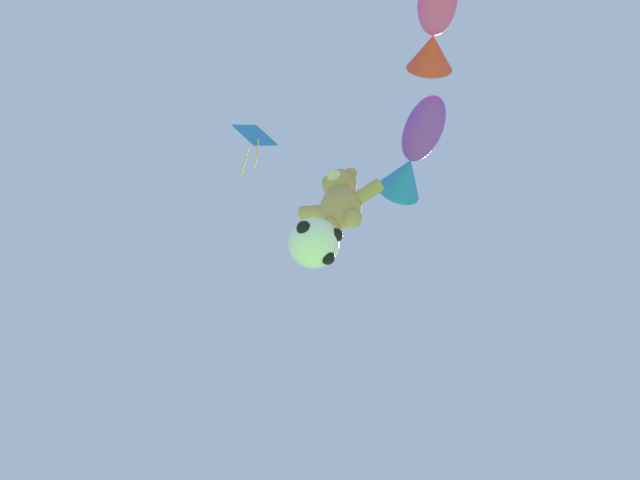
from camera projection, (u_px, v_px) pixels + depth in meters
The scene contains 5 objects.
teddy_bear_kite at pixel (340, 200), 12.02m from camera, with size 1.76×0.78×1.79m.
soccer_ball_kite at pixel (314, 243), 10.90m from camera, with size 1.00×0.99×0.92m.
fish_kite_violet at pixel (414, 153), 12.14m from camera, with size 1.99×2.20×0.90m.
fish_kite_magenta at pixel (434, 28), 11.11m from camera, with size 1.45×1.95×0.86m.
diamond_kite at pixel (254, 138), 14.87m from camera, with size 0.78×0.96×2.35m.
Camera 1 is at (3.64, -2.47, 1.55)m, focal length 35.00 mm.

